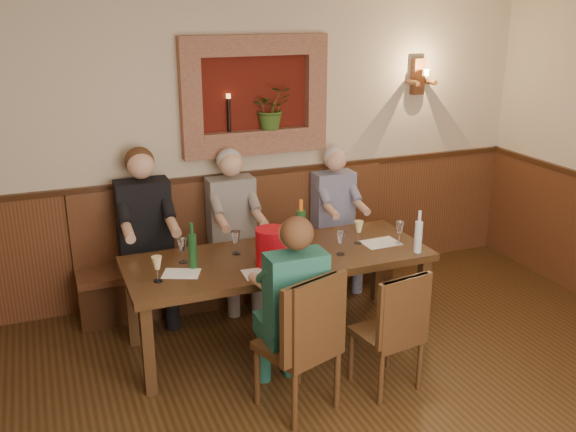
% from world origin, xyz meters
% --- Properties ---
extents(room_shell, '(6.04, 6.04, 2.82)m').
position_xyz_m(room_shell, '(0.00, 0.00, 1.89)').
color(room_shell, beige).
rests_on(room_shell, ground).
extents(wainscoting, '(6.02, 6.02, 1.15)m').
position_xyz_m(wainscoting, '(0.00, -0.00, 0.59)').
color(wainscoting, '#512A17').
rests_on(wainscoting, ground).
extents(wall_niche, '(1.36, 0.30, 1.06)m').
position_xyz_m(wall_niche, '(0.24, 2.94, 1.81)').
color(wall_niche, '#50130B').
rests_on(wall_niche, ground).
extents(wall_sconce, '(0.25, 0.20, 0.35)m').
position_xyz_m(wall_sconce, '(1.90, 2.93, 1.94)').
color(wall_sconce, '#512A17').
rests_on(wall_sconce, ground).
extents(dining_table, '(2.40, 0.90, 0.75)m').
position_xyz_m(dining_table, '(0.00, 1.85, 0.68)').
color(dining_table, '#382010').
rests_on(dining_table, ground).
extents(bench, '(3.00, 0.45, 1.11)m').
position_xyz_m(bench, '(0.00, 2.79, 0.33)').
color(bench, '#381E0F').
rests_on(bench, ground).
extents(chair_near_left, '(0.58, 0.58, 1.02)m').
position_xyz_m(chair_near_left, '(-0.20, 0.94, 0.30)').
color(chair_near_left, '#382010').
rests_on(chair_near_left, ground).
extents(chair_near_right, '(0.46, 0.46, 0.92)m').
position_xyz_m(chair_near_right, '(0.48, 0.94, 0.27)').
color(chair_near_right, '#382010').
rests_on(chair_near_right, ground).
extents(person_bench_left, '(0.45, 0.56, 1.50)m').
position_xyz_m(person_bench_left, '(-0.89, 2.69, 0.63)').
color(person_bench_left, black).
rests_on(person_bench_left, ground).
extents(person_bench_mid, '(0.42, 0.52, 1.43)m').
position_xyz_m(person_bench_mid, '(-0.11, 2.69, 0.59)').
color(person_bench_mid, '#585150').
rests_on(person_bench_mid, ground).
extents(person_bench_right, '(0.39, 0.48, 1.36)m').
position_xyz_m(person_bench_right, '(0.92, 2.69, 0.56)').
color(person_bench_right, navy).
rests_on(person_bench_right, ground).
extents(person_chair_front, '(0.40, 0.49, 1.37)m').
position_xyz_m(person_chair_front, '(-0.21, 1.07, 0.57)').
color(person_chair_front, navy).
rests_on(person_chair_front, ground).
extents(spittoon_bucket, '(0.31, 0.31, 0.28)m').
position_xyz_m(spittoon_bucket, '(-0.11, 1.70, 0.89)').
color(spittoon_bucket, red).
rests_on(spittoon_bucket, dining_table).
extents(wine_bottle_green_a, '(0.09, 0.09, 0.43)m').
position_xyz_m(wine_bottle_green_a, '(0.20, 1.88, 0.93)').
color(wine_bottle_green_a, '#19471E').
rests_on(wine_bottle_green_a, dining_table).
extents(wine_bottle_green_b, '(0.07, 0.07, 0.36)m').
position_xyz_m(wine_bottle_green_b, '(-0.68, 1.86, 0.89)').
color(wine_bottle_green_b, '#19471E').
rests_on(wine_bottle_green_b, dining_table).
extents(water_bottle, '(0.07, 0.07, 0.35)m').
position_xyz_m(water_bottle, '(1.05, 1.50, 0.89)').
color(water_bottle, silver).
rests_on(water_bottle, dining_table).
extents(tasting_sheet_a, '(0.32, 0.28, 0.00)m').
position_xyz_m(tasting_sheet_a, '(-0.79, 1.78, 0.75)').
color(tasting_sheet_a, white).
rests_on(tasting_sheet_a, dining_table).
extents(tasting_sheet_b, '(0.35, 0.30, 0.00)m').
position_xyz_m(tasting_sheet_b, '(0.06, 1.80, 0.75)').
color(tasting_sheet_b, white).
rests_on(tasting_sheet_b, dining_table).
extents(tasting_sheet_c, '(0.31, 0.23, 0.00)m').
position_xyz_m(tasting_sheet_c, '(0.89, 1.79, 0.75)').
color(tasting_sheet_c, white).
rests_on(tasting_sheet_c, dining_table).
extents(tasting_sheet_d, '(0.30, 0.22, 0.00)m').
position_xyz_m(tasting_sheet_d, '(-0.23, 1.57, 0.75)').
color(tasting_sheet_d, white).
rests_on(tasting_sheet_d, dining_table).
extents(wine_glass_0, '(0.08, 0.08, 0.19)m').
position_xyz_m(wine_glass_0, '(-0.73, 1.99, 0.85)').
color(wine_glass_0, white).
rests_on(wine_glass_0, dining_table).
extents(wine_glass_1, '(0.08, 0.08, 0.19)m').
position_xyz_m(wine_glass_1, '(-0.05, 1.64, 0.85)').
color(wine_glass_1, '#E6D489').
rests_on(wine_glass_1, dining_table).
extents(wine_glass_2, '(0.08, 0.08, 0.19)m').
position_xyz_m(wine_glass_2, '(0.71, 1.86, 0.85)').
color(wine_glass_2, '#E6D489').
rests_on(wine_glass_2, dining_table).
extents(wine_glass_3, '(0.08, 0.08, 0.19)m').
position_xyz_m(wine_glass_3, '(1.01, 1.72, 0.85)').
color(wine_glass_3, white).
rests_on(wine_glass_3, dining_table).
extents(wine_glass_4, '(0.08, 0.08, 0.19)m').
position_xyz_m(wine_glass_4, '(-0.30, 2.00, 0.85)').
color(wine_glass_4, white).
rests_on(wine_glass_4, dining_table).
extents(wine_glass_5, '(0.08, 0.08, 0.19)m').
position_xyz_m(wine_glass_5, '(0.46, 1.69, 0.85)').
color(wine_glass_5, white).
rests_on(wine_glass_5, dining_table).
extents(wine_glass_6, '(0.08, 0.08, 0.19)m').
position_xyz_m(wine_glass_6, '(-0.98, 1.71, 0.85)').
color(wine_glass_6, '#E6D489').
rests_on(wine_glass_6, dining_table).
extents(wine_glass_7, '(0.08, 0.08, 0.19)m').
position_xyz_m(wine_glass_7, '(0.26, 1.92, 0.85)').
color(wine_glass_7, '#E6D489').
rests_on(wine_glass_7, dining_table).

